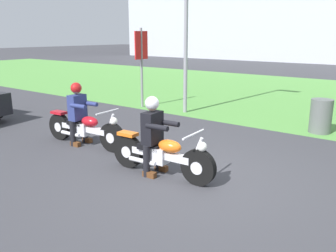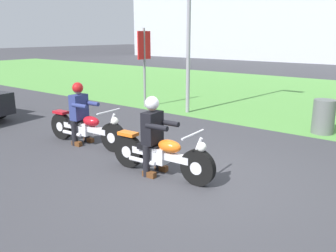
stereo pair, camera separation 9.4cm
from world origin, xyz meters
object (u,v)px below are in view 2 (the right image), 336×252
at_px(motorcycle_lead, 161,155).
at_px(trash_can, 323,117).
at_px(motorcycle_follow, 86,128).
at_px(rider_follow, 80,108).
at_px(sign_banner, 144,55).
at_px(rider_lead, 153,129).

height_order(motorcycle_lead, trash_can, motorcycle_lead).
bearing_deg(trash_can, motorcycle_follow, -132.51).
bearing_deg(motorcycle_follow, motorcycle_lead, -11.78).
xyz_separation_m(motorcycle_follow, rider_follow, (-0.17, -0.01, 0.43)).
bearing_deg(sign_banner, rider_lead, -46.97).
distance_m(trash_can, sign_banner, 5.85).
height_order(motorcycle_follow, sign_banner, sign_banner).
bearing_deg(rider_follow, motorcycle_follow, -0.86).
distance_m(rider_follow, sign_banner, 4.45).
relative_size(trash_can, sign_banner, 0.33).
xyz_separation_m(motorcycle_lead, rider_follow, (-2.60, 0.34, 0.43)).
bearing_deg(motorcycle_lead, rider_lead, 179.12).
relative_size(motorcycle_lead, sign_banner, 0.80).
distance_m(rider_follow, trash_can, 5.87).
relative_size(rider_follow, sign_banner, 0.53).
height_order(rider_lead, motorcycle_follow, rider_lead).
height_order(rider_lead, trash_can, rider_lead).
distance_m(rider_lead, sign_banner, 6.05).
xyz_separation_m(rider_lead, sign_banner, (-4.08, 4.37, 0.92)).
height_order(motorcycle_lead, motorcycle_follow, motorcycle_follow).
bearing_deg(trash_can, sign_banner, -177.86).
relative_size(motorcycle_lead, rider_lead, 1.50).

